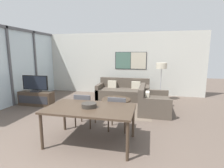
% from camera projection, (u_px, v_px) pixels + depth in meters
% --- Properties ---
extents(ground_plane, '(24.00, 24.00, 0.00)m').
position_uv_depth(ground_plane, '(54.00, 165.00, 2.97)').
color(ground_plane, brown).
extents(wall_back, '(7.66, 0.09, 2.80)m').
position_uv_depth(wall_back, '(118.00, 64.00, 8.08)').
color(wall_back, silver).
rests_on(wall_back, ground_plane).
extents(window_wall_left, '(0.07, 5.58, 2.80)m').
position_uv_depth(window_wall_left, '(9.00, 63.00, 6.11)').
color(window_wall_left, silver).
rests_on(window_wall_left, ground_plane).
extents(area_rug, '(2.38, 1.70, 0.01)m').
position_uv_depth(area_rug, '(116.00, 109.00, 5.90)').
color(area_rug, '#706051').
rests_on(area_rug, ground_plane).
extents(tv_console, '(1.26, 0.40, 0.50)m').
position_uv_depth(tv_console, '(36.00, 98.00, 6.36)').
color(tv_console, '#423326').
rests_on(tv_console, ground_plane).
extents(television, '(1.00, 0.20, 0.59)m').
position_uv_depth(television, '(35.00, 84.00, 6.27)').
color(television, '#2D2D33').
rests_on(television, tv_console).
extents(sofa_main, '(2.12, 0.96, 0.84)m').
position_uv_depth(sofa_main, '(123.00, 92.00, 7.29)').
color(sofa_main, '#51473D').
rests_on(sofa_main, ground_plane).
extents(sofa_side, '(0.96, 1.37, 0.84)m').
position_uv_depth(sofa_side, '(152.00, 104.00, 5.64)').
color(sofa_side, '#51473D').
rests_on(sofa_side, ground_plane).
extents(coffee_table, '(0.98, 0.98, 0.37)m').
position_uv_depth(coffee_table, '(116.00, 102.00, 5.85)').
color(coffee_table, '#423326').
rests_on(coffee_table, ground_plane).
extents(dining_table, '(1.81, 1.04, 0.77)m').
position_uv_depth(dining_table, '(90.00, 111.00, 3.60)').
color(dining_table, '#423326').
rests_on(dining_table, ground_plane).
extents(dining_chair_left, '(0.46, 0.46, 0.86)m').
position_uv_depth(dining_chair_left, '(84.00, 108.00, 4.47)').
color(dining_chair_left, '#4C4C51').
rests_on(dining_chair_left, ground_plane).
extents(dining_chair_centre, '(0.46, 0.46, 0.86)m').
position_uv_depth(dining_chair_centre, '(118.00, 111.00, 4.21)').
color(dining_chair_centre, '#4C4C51').
rests_on(dining_chair_centre, ground_plane).
extents(fruit_bowl, '(0.31, 0.31, 0.09)m').
position_uv_depth(fruit_bowl, '(89.00, 105.00, 3.59)').
color(fruit_bowl, '#332D28').
rests_on(fruit_bowl, dining_table).
extents(floor_lamp, '(0.41, 0.41, 1.51)m').
position_uv_depth(floor_lamp, '(161.00, 68.00, 6.74)').
color(floor_lamp, '#2D2D33').
rests_on(floor_lamp, ground_plane).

